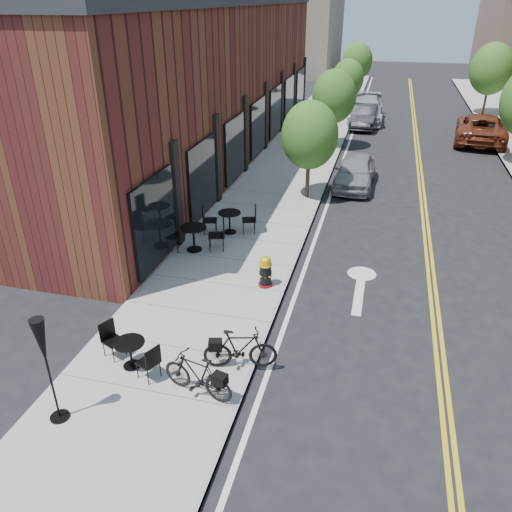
% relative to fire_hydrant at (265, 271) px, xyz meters
% --- Properties ---
extents(ground, '(120.00, 120.00, 0.00)m').
position_rel_fire_hydrant_xyz_m(ground, '(0.59, -1.73, -0.56)').
color(ground, black).
rests_on(ground, ground).
extents(sidewalk_near, '(4.00, 70.00, 0.12)m').
position_rel_fire_hydrant_xyz_m(sidewalk_near, '(-1.41, 8.27, -0.50)').
color(sidewalk_near, '#9E9B93').
rests_on(sidewalk_near, ground).
extents(building_near, '(5.00, 28.00, 7.00)m').
position_rel_fire_hydrant_xyz_m(building_near, '(-5.91, 12.27, 2.94)').
color(building_near, '#4C1A18').
rests_on(building_near, ground).
extents(bg_building_left, '(8.00, 14.00, 10.00)m').
position_rel_fire_hydrant_xyz_m(bg_building_left, '(-7.41, 46.27, 4.44)').
color(bg_building_left, '#726656').
rests_on(bg_building_left, ground).
extents(tree_near_a, '(2.20, 2.20, 3.81)m').
position_rel_fire_hydrant_xyz_m(tree_near_a, '(-0.01, 7.27, 2.04)').
color(tree_near_a, '#382B1E').
rests_on(tree_near_a, sidewalk_near).
extents(tree_near_b, '(2.30, 2.30, 3.98)m').
position_rel_fire_hydrant_xyz_m(tree_near_b, '(-0.01, 15.27, 2.15)').
color(tree_near_b, '#382B1E').
rests_on(tree_near_b, sidewalk_near).
extents(tree_near_c, '(2.10, 2.10, 3.67)m').
position_rel_fire_hydrant_xyz_m(tree_near_c, '(-0.01, 23.27, 1.97)').
color(tree_near_c, '#382B1E').
rests_on(tree_near_c, sidewalk_near).
extents(tree_near_d, '(2.40, 2.40, 4.11)m').
position_rel_fire_hydrant_xyz_m(tree_near_d, '(-0.01, 31.27, 2.23)').
color(tree_near_d, '#382B1E').
rests_on(tree_near_d, sidewalk_near).
extents(tree_far_c, '(2.80, 2.80, 4.62)m').
position_rel_fire_hydrant_xyz_m(tree_far_c, '(9.19, 26.27, 2.49)').
color(tree_far_c, '#382B1E').
rests_on(tree_far_c, sidewalk_far).
extents(fire_hydrant, '(0.47, 0.47, 0.93)m').
position_rel_fire_hydrant_xyz_m(fire_hydrant, '(0.00, 0.00, 0.00)').
color(fire_hydrant, maroon).
rests_on(fire_hydrant, sidewalk_near).
extents(bicycle_left, '(1.66, 0.81, 0.96)m').
position_rel_fire_hydrant_xyz_m(bicycle_left, '(-0.31, -4.54, 0.04)').
color(bicycle_left, black).
rests_on(bicycle_left, sidewalk_near).
extents(bicycle_right, '(1.67, 0.86, 0.97)m').
position_rel_fire_hydrant_xyz_m(bicycle_right, '(0.29, -3.53, 0.04)').
color(bicycle_right, black).
rests_on(bicycle_right, sidewalk_near).
extents(bistro_set_a, '(1.58, 1.00, 0.84)m').
position_rel_fire_hydrant_xyz_m(bistro_set_a, '(-2.03, -4.10, -0.02)').
color(bistro_set_a, black).
rests_on(bistro_set_a, sidewalk_near).
extents(bistro_set_b, '(1.99, 1.06, 1.05)m').
position_rel_fire_hydrant_xyz_m(bistro_set_b, '(-2.72, 1.58, 0.08)').
color(bistro_set_b, black).
rests_on(bistro_set_b, sidewalk_near).
extents(bistro_set_c, '(1.83, 0.96, 0.96)m').
position_rel_fire_hydrant_xyz_m(bistro_set_c, '(-2.01, 3.15, 0.04)').
color(bistro_set_c, black).
rests_on(bistro_set_c, sidewalk_near).
extents(patio_umbrella, '(0.37, 0.37, 2.28)m').
position_rel_fire_hydrant_xyz_m(patio_umbrella, '(-2.68, -5.83, 1.20)').
color(patio_umbrella, black).
rests_on(patio_umbrella, sidewalk_near).
extents(parked_car_a, '(1.72, 4.04, 1.36)m').
position_rel_fire_hydrant_xyz_m(parked_car_a, '(1.72, 9.34, 0.12)').
color(parked_car_a, gray).
rests_on(parked_car_a, ground).
extents(parked_car_b, '(1.54, 4.19, 1.37)m').
position_rel_fire_hydrant_xyz_m(parked_car_b, '(1.39, 20.68, 0.12)').
color(parked_car_b, black).
rests_on(parked_car_b, ground).
extents(parked_car_c, '(2.35, 5.41, 1.55)m').
position_rel_fire_hydrant_xyz_m(parked_car_c, '(1.39, 22.42, 0.21)').
color(parked_car_c, '#B0B0B5').
rests_on(parked_car_c, ground).
extents(parked_car_far, '(3.28, 5.94, 1.58)m').
position_rel_fire_hydrant_xyz_m(parked_car_far, '(7.99, 18.64, 0.23)').
color(parked_car_far, maroon).
rests_on(parked_car_far, ground).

